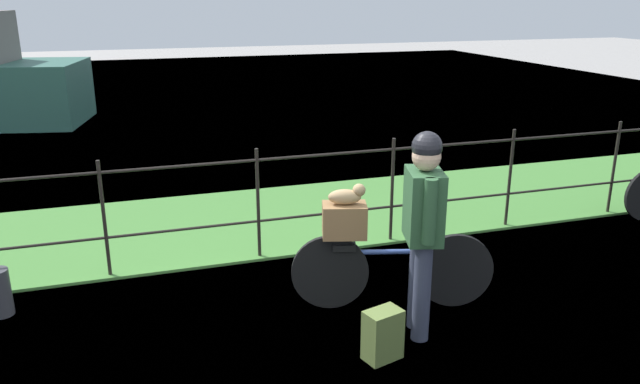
{
  "coord_description": "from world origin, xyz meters",
  "views": [
    {
      "loc": [
        -1.25,
        -3.78,
        2.65
      ],
      "look_at": [
        0.44,
        1.44,
        0.9
      ],
      "focal_mm": 34.77,
      "sensor_mm": 36.0,
      "label": 1
    }
  ],
  "objects": [
    {
      "name": "cyclist_person",
      "position": [
        0.9,
        0.26,
        1.0
      ],
      "size": [
        0.36,
        0.52,
        1.68
      ],
      "color": "#383D51",
      "rests_on": "ground"
    },
    {
      "name": "grass_strip",
      "position": [
        0.0,
        3.25,
        0.01
      ],
      "size": [
        27.0,
        2.4,
        0.03
      ],
      "primitive_type": "cube",
      "color": "#478438",
      "rests_on": "ground"
    },
    {
      "name": "ground_plane",
      "position": [
        0.0,
        0.0,
        0.0
      ],
      "size": [
        60.0,
        60.0,
        0.0
      ],
      "primitive_type": "plane",
      "color": "#9E9993"
    },
    {
      "name": "iron_fence",
      "position": [
        -0.0,
        2.14,
        0.68
      ],
      "size": [
        18.04,
        0.04,
        1.19
      ],
      "color": "#28231E",
      "rests_on": "ground"
    },
    {
      "name": "terrier_dog",
      "position": [
        0.5,
        0.85,
        1.04
      ],
      "size": [
        0.32,
        0.21,
        0.18
      ],
      "color": "tan",
      "rests_on": "wooden_crate"
    },
    {
      "name": "backpack_on_paving",
      "position": [
        0.47,
        0.0,
        0.2
      ],
      "size": [
        0.32,
        0.25,
        0.4
      ],
      "primitive_type": "cube",
      "rotation": [
        0.0,
        0.0,
        0.28
      ],
      "color": "olive",
      "rests_on": "ground"
    },
    {
      "name": "harbor_water",
      "position": [
        0.0,
        9.65,
        0.0
      ],
      "size": [
        30.0,
        30.0,
        0.0
      ],
      "primitive_type": "plane",
      "color": "#426684",
      "rests_on": "ground"
    },
    {
      "name": "bicycle_main",
      "position": [
        0.87,
        0.74,
        0.36
      ],
      "size": [
        1.72,
        0.54,
        0.68
      ],
      "color": "black",
      "rests_on": "ground"
    },
    {
      "name": "wooden_crate",
      "position": [
        0.47,
        0.86,
        0.82
      ],
      "size": [
        0.43,
        0.34,
        0.29
      ],
      "primitive_type": "cube",
      "rotation": [
        0.0,
        0.0,
        -0.28
      ],
      "color": "olive",
      "rests_on": "bicycle_main"
    }
  ]
}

